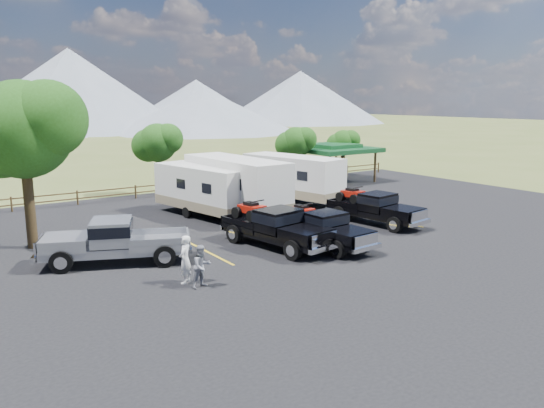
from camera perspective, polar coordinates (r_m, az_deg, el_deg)
ground at (r=25.17m, az=9.31°, el=-4.98°), size 320.00×320.00×0.00m
asphalt_lot at (r=27.33m, az=4.98°, el=-3.53°), size 44.00×34.00×0.04m
stall_lines at (r=28.07m, az=3.70°, el=-3.06°), size 12.12×5.50×0.01m
tree_big_nw at (r=26.83m, az=-25.35°, el=7.24°), size 5.54×5.18×7.84m
tree_ne_a at (r=43.14m, az=2.56°, el=6.60°), size 3.11×2.92×4.76m
tree_ne_b at (r=47.73m, az=7.65°, el=6.54°), size 2.77×2.59×4.27m
tree_north at (r=39.44m, az=-12.25°, el=6.44°), size 3.46×3.24×5.25m
rail_fence at (r=41.03m, az=-6.57°, el=2.25°), size 36.12×0.12×1.00m
pavilion at (r=45.70m, az=6.63°, el=5.92°), size 6.20×6.20×3.22m
rig_left at (r=25.12m, az=0.28°, el=-2.41°), size 2.97×6.44×2.07m
rig_center at (r=25.38m, az=5.40°, el=-2.54°), size 2.29×5.74×1.88m
rig_right at (r=30.35m, az=10.91°, el=-0.33°), size 2.75×6.09×1.96m
trailer_left at (r=31.91m, az=-7.40°, el=1.50°), size 3.55×8.70×3.01m
trailer_center at (r=31.80m, az=-3.91°, el=1.96°), size 3.01×10.00×3.47m
trailer_right at (r=35.92m, az=2.23°, el=2.79°), size 3.89×9.10×3.16m
pickup_silver at (r=23.59m, az=-16.42°, el=-3.79°), size 6.68×4.35×1.92m
person_a at (r=20.52m, az=-9.33°, el=-5.91°), size 0.80×0.79×1.86m
person_b at (r=20.01m, az=-7.55°, el=-6.65°), size 0.87×0.72×1.63m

